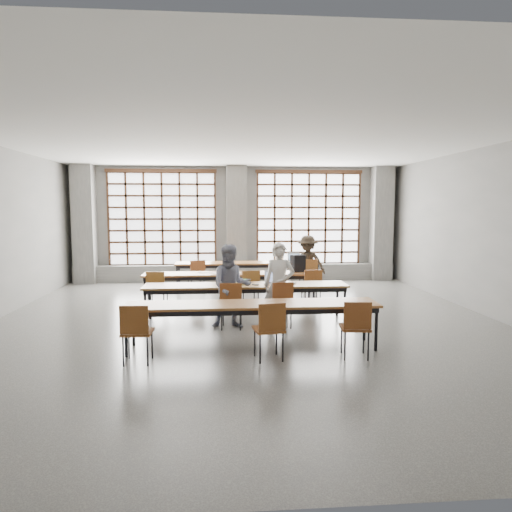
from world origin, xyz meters
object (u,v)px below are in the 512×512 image
Objects in this scene: laptop_front at (273,280)px; red_pouch at (138,329)px; phone at (255,285)px; desk_row_c at (246,288)px; laptop_back at (295,259)px; chair_near_left at (136,328)px; chair_back_left at (197,273)px; chair_near_right at (356,323)px; student_back at (308,263)px; mouse at (294,283)px; chair_front_right at (281,300)px; chair_back_right at (309,272)px; plastic_bag at (279,257)px; chair_back_mid at (279,272)px; chair_mid_centre at (250,285)px; desk_row_d at (252,307)px; chair_near_mid at (270,325)px; student_female at (231,286)px; desk_row_a at (248,264)px; chair_mid_right at (312,285)px; green_box at (243,281)px; chair_front_left at (231,301)px; chair_mid_left at (157,287)px; desk_row_b at (230,276)px; student_male at (279,285)px; backpack at (298,263)px.

red_pouch is (-2.26, -2.46, -0.29)m from laptop_front.
laptop_front is at bearing 29.02° from phone.
laptop_back reaches higher than desk_row_c.
chair_back_left is at bearing 84.02° from chair_near_left.
chair_near_right reaches higher than desk_row_c.
student_back is 15.27× the size of mouse.
chair_front_right is 4.40× the size of red_pouch.
plastic_bag is (-0.71, 0.68, 0.34)m from chair_back_right.
phone is at bearing -105.23° from chair_back_mid.
desk_row_d is at bearing -92.83° from chair_mid_centre.
chair_mid_centre is 3.44m from chair_near_mid.
plastic_bag is (1.15, 5.56, 0.21)m from desk_row_d.
desk_row_c is 2.56× the size of student_female.
chair_mid_right is at bearing -64.72° from desk_row_a.
chair_near_right is 2.96m from green_box.
chair_front_left and chair_front_right have the same top height.
chair_mid_centre is at bearing -113.62° from chair_back_mid.
desk_row_d is at bearing -118.51° from chair_mid_right.
chair_mid_left is 4.48m from laptop_back.
chair_back_right is at bearing 71.37° from chair_front_right.
desk_row_b is 1.91m from chair_mid_right.
chair_mid_centre is 4.40× the size of red_pouch.
phone is at bearing 119.42° from chair_near_right.
chair_mid_centre is 1.00× the size of chair_mid_right.
laptop_front is at bearing 11.10° from desk_row_c.
desk_row_c is 1.80m from desk_row_d.
chair_mid_centre is at bearing 87.17° from desk_row_d.
chair_mid_centre and chair_mid_right have the same top height.
phone is (0.45, -1.74, 0.07)m from desk_row_b.
red_pouch is at bearing -109.63° from desk_row_b.
chair_front_left is 1.41m from mouse.
laptop_front is (1.68, -2.98, 0.25)m from chair_back_left.
phone is at bearing -75.39° from desk_row_b.
chair_back_left is 3.08× the size of plastic_bag.
plastic_bag is at bearing 71.89° from green_box.
chair_near_right is 2.65m from student_female.
desk_row_a is at bearing 86.08° from desk_row_c.
student_female is (-0.90, -0.00, -0.01)m from student_male.
chair_near_mid is at bearing -88.78° from chair_mid_centre.
chair_front_left is at bearing -105.26° from chair_mid_centre.
laptop_front is 3.35m from red_pouch.
backpack is 5.07m from red_pouch.
desk_row_a is 1.00× the size of desk_row_b.
student_male is 0.90m from student_female.
desk_row_d is 1.33m from chair_front_right.
student_female reaches higher than chair_back_mid.
plastic_bag is (-0.70, 0.55, 0.12)m from student_back.
red_pouch is at bearing -123.25° from chair_back_right.
laptop_back reaches higher than chair_mid_centre.
laptop_back is (-0.26, 0.61, 0.04)m from student_back.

